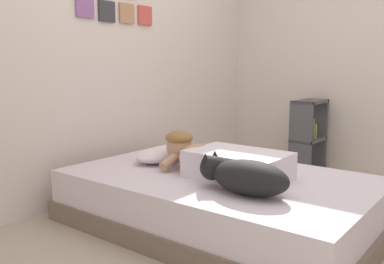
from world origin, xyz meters
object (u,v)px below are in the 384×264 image
person_lying (220,160)px  coffee_cup (177,157)px  bookshelf (308,136)px  bed (219,200)px  pillow (164,154)px  cell_phone (257,173)px  dog (245,176)px

person_lying → coffee_cup: (0.12, 0.48, -0.07)m
bookshelf → bed: bearing=-176.2°
pillow → coffee_cup: 0.11m
cell_phone → pillow: bearing=98.5°
coffee_cup → dog: bearing=-114.8°
pillow → person_lying: bearing=-97.5°
person_lying → coffee_cup: person_lying is taller
cell_phone → bookshelf: 1.68m
pillow → bookshelf: bookshelf is taller
dog → bookshelf: 2.15m
person_lying → cell_phone: bearing=-42.9°
cell_phone → person_lying: bearing=137.1°
bed → pillow: bearing=83.3°
pillow → dog: (-0.34, -0.93, 0.05)m
coffee_cup → cell_phone: (0.07, -0.66, -0.03)m
dog → cell_phone: dog is taller
person_lying → dog: 0.43m
person_lying → dog: size_ratio=1.60×
bed → bookshelf: 1.84m
dog → coffee_cup: size_ratio=4.60×
coffee_cup → cell_phone: 0.66m
bed → bookshelf: bookshelf is taller
pillow → bookshelf: size_ratio=0.69×
coffee_cup → bed: bearing=-103.5°
person_lying → coffee_cup: bearing=75.7°
dog → coffee_cup: dog is taller
bed → dog: (-0.27, -0.36, 0.29)m
bookshelf → dog: bearing=-167.1°
person_lying → dog: person_lying is taller
coffee_cup → pillow: bearing=114.9°
person_lying → bed: bearing=57.3°
dog → cell_phone: bearing=20.6°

